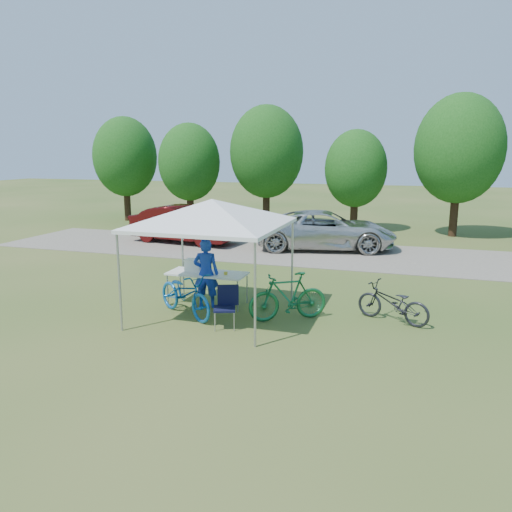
{
  "coord_description": "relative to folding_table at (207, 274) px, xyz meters",
  "views": [
    {
      "loc": [
        4.34,
        -10.28,
        3.75
      ],
      "look_at": [
        0.39,
        2.0,
        1.06
      ],
      "focal_mm": 35.0,
      "sensor_mm": 36.0,
      "label": 1
    }
  ],
  "objects": [
    {
      "name": "ground",
      "position": [
        0.51,
        -0.84,
        -0.77
      ],
      "size": [
        100.0,
        100.0,
        0.0
      ],
      "primitive_type": "plane",
      "color": "#2D5119",
      "rests_on": "ground"
    },
    {
      "name": "gravel_strip",
      "position": [
        0.51,
        7.16,
        -0.76
      ],
      "size": [
        24.0,
        5.0,
        0.02
      ],
      "primitive_type": "cube",
      "color": "gray",
      "rests_on": "ground"
    },
    {
      "name": "canopy",
      "position": [
        0.51,
        -0.84,
        1.88
      ],
      "size": [
        4.53,
        4.53,
        3.0
      ],
      "color": "#A5A5AA",
      "rests_on": "ground"
    },
    {
      "name": "treeline",
      "position": [
        0.22,
        13.21,
        2.77
      ],
      "size": [
        24.89,
        4.28,
        6.3
      ],
      "color": "#382314",
      "rests_on": "ground"
    },
    {
      "name": "folding_table",
      "position": [
        0.0,
        0.0,
        0.0
      ],
      "size": [
        1.97,
        0.82,
        0.81
      ],
      "color": "white",
      "rests_on": "ground"
    },
    {
      "name": "folding_chair",
      "position": [
        1.05,
        -1.41,
        -0.23
      ],
      "size": [
        0.6,
        0.63,
        0.91
      ],
      "rotation": [
        0.0,
        0.0,
        0.36
      ],
      "color": "black",
      "rests_on": "ground"
    },
    {
      "name": "cooler",
      "position": [
        -0.35,
        -0.0,
        0.2
      ],
      "size": [
        0.44,
        0.3,
        0.32
      ],
      "color": "white",
      "rests_on": "folding_table"
    },
    {
      "name": "ice_cream_cup",
      "position": [
        0.52,
        -0.05,
        0.08
      ],
      "size": [
        0.09,
        0.09,
        0.07
      ],
      "primitive_type": "cylinder",
      "color": "gold",
      "rests_on": "folding_table"
    },
    {
      "name": "cyclist",
      "position": [
        0.08,
        -0.24,
        0.09
      ],
      "size": [
        0.69,
        0.52,
        1.71
      ],
      "primitive_type": "imported",
      "rotation": [
        0.0,
        0.0,
        3.34
      ],
      "color": "#1535B1",
      "rests_on": "ground"
    },
    {
      "name": "bike_blue",
      "position": [
        -0.13,
        -1.0,
        -0.24
      ],
      "size": [
        2.08,
        1.67,
        1.06
      ],
      "primitive_type": "imported",
      "rotation": [
        0.0,
        0.0,
        1.01
      ],
      "color": "#1460B1",
      "rests_on": "ground"
    },
    {
      "name": "bike_green",
      "position": [
        2.22,
        -0.57,
        -0.22
      ],
      "size": [
        1.83,
        1.43,
        1.1
      ],
      "primitive_type": "imported",
      "rotation": [
        0.0,
        0.0,
        -1.0
      ],
      "color": "#166434",
      "rests_on": "ground"
    },
    {
      "name": "bike_dark",
      "position": [
        4.49,
        0.0,
        -0.32
      ],
      "size": [
        1.8,
        1.18,
        0.89
      ],
      "primitive_type": "imported",
      "rotation": [
        0.0,
        0.0,
        -1.95
      ],
      "color": "black",
      "rests_on": "ground"
    },
    {
      "name": "minivan",
      "position": [
        1.55,
        8.1,
        0.0
      ],
      "size": [
        5.8,
        3.54,
        1.5
      ],
      "primitive_type": "imported",
      "rotation": [
        0.0,
        0.0,
        1.78
      ],
      "color": "beige",
      "rests_on": "gravel_strip"
    },
    {
      "name": "sedan",
      "position": [
        -4.37,
        7.7,
        0.02
      ],
      "size": [
        4.83,
        2.22,
        1.54
      ],
      "primitive_type": "imported",
      "rotation": [
        0.0,
        0.0,
        1.44
      ],
      "color": "#470B0C",
      "rests_on": "gravel_strip"
    }
  ]
}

